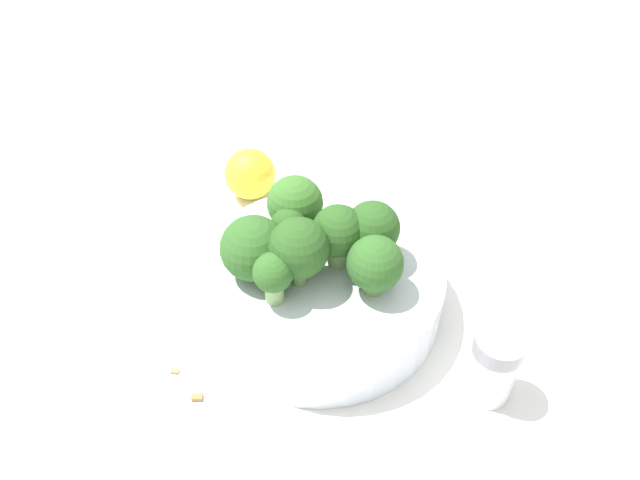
# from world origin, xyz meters

# --- Properties ---
(ground_plane) EXTENTS (3.00, 3.00, 0.00)m
(ground_plane) POSITION_xyz_m (0.00, 0.00, 0.00)
(ground_plane) COLOR white
(bowl) EXTENTS (0.22, 0.22, 0.05)m
(bowl) POSITION_xyz_m (0.00, 0.00, 0.03)
(bowl) COLOR silver
(bowl) RESTS_ON ground_plane
(broccoli_floret_0) EXTENTS (0.05, 0.05, 0.06)m
(broccoli_floret_0) POSITION_xyz_m (0.05, 0.01, 0.08)
(broccoli_floret_0) COLOR #7A9E5B
(broccoli_floret_0) RESTS_ON bowl
(broccoli_floret_1) EXTENTS (0.06, 0.06, 0.06)m
(broccoli_floret_1) POSITION_xyz_m (-0.04, -0.04, 0.08)
(broccoli_floret_1) COLOR #8EB770
(broccoli_floret_1) RESTS_ON bowl
(broccoli_floret_2) EXTENTS (0.05, 0.05, 0.06)m
(broccoli_floret_2) POSITION_xyz_m (-0.05, 0.02, 0.09)
(broccoli_floret_2) COLOR #84AD66
(broccoli_floret_2) RESTS_ON bowl
(broccoli_floret_3) EXTENTS (0.03, 0.03, 0.05)m
(broccoli_floret_3) POSITION_xyz_m (-0.00, -0.05, 0.08)
(broccoli_floret_3) COLOR #8EB770
(broccoli_floret_3) RESTS_ON bowl
(broccoli_floret_4) EXTENTS (0.05, 0.05, 0.07)m
(broccoli_floret_4) POSITION_xyz_m (-0.00, -0.03, 0.09)
(broccoli_floret_4) COLOR #7A9E5B
(broccoli_floret_4) RESTS_ON bowl
(broccoli_floret_5) EXTENTS (0.05, 0.05, 0.06)m
(broccoli_floret_5) POSITION_xyz_m (0.01, 0.02, 0.09)
(broccoli_floret_5) COLOR #7A9E5B
(broccoli_floret_5) RESTS_ON bowl
(broccoli_floret_6) EXTENTS (0.03, 0.03, 0.05)m
(broccoli_floret_6) POSITION_xyz_m (-0.03, -0.01, 0.08)
(broccoli_floret_6) COLOR #8EB770
(broccoli_floret_6) RESTS_ON bowl
(broccoli_floret_7) EXTENTS (0.05, 0.05, 0.06)m
(broccoli_floret_7) POSITION_xyz_m (0.02, 0.04, 0.09)
(broccoli_floret_7) COLOR #8EB770
(broccoli_floret_7) RESTS_ON bowl
(pepper_shaker) EXTENTS (0.04, 0.04, 0.07)m
(pepper_shaker) POSITION_xyz_m (0.16, 0.03, 0.04)
(pepper_shaker) COLOR silver
(pepper_shaker) RESTS_ON ground_plane
(lemon_wedge) EXTENTS (0.06, 0.06, 0.06)m
(lemon_wedge) POSITION_xyz_m (-0.17, 0.06, 0.03)
(lemon_wedge) COLOR yellow
(lemon_wedge) RESTS_ON ground_plane
(almond_crumb_0) EXTENTS (0.01, 0.01, 0.01)m
(almond_crumb_0) POSITION_xyz_m (0.00, -0.14, 0.00)
(almond_crumb_0) COLOR olive
(almond_crumb_0) RESTS_ON ground_plane
(almond_crumb_1) EXTENTS (0.01, 0.01, 0.01)m
(almond_crumb_1) POSITION_xyz_m (-0.03, -0.14, 0.00)
(almond_crumb_1) COLOR #AD7F4C
(almond_crumb_1) RESTS_ON ground_plane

